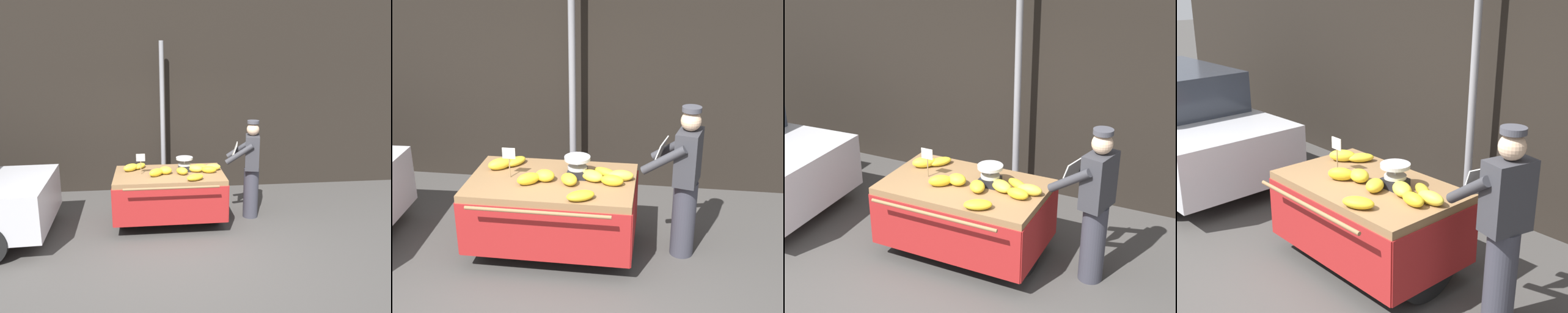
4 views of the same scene
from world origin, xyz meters
The scene contains 17 objects.
ground_plane centered at (0.00, 0.00, 0.00)m, with size 60.00×60.00×0.00m, color #423F3D.
back_wall centered at (0.00, 3.03, 1.97)m, with size 16.00×0.24×3.93m, color black.
street_pole centered at (-0.10, 2.60, 1.52)m, with size 0.09×0.09×3.05m, color gray.
banana_cart centered at (-0.06, 1.02, 0.66)m, with size 1.81×1.30×0.89m.
weighing_scale centered at (0.20, 1.12, 1.01)m, with size 0.28×0.28×0.24m.
price_sign centered at (-0.52, 1.00, 1.14)m, with size 0.14×0.01×0.34m.
banana_bunch_0 centered at (0.37, 1.04, 0.95)m, with size 0.16×0.26×0.12m, color yellow.
banana_bunch_1 centered at (-0.55, 1.34, 0.94)m, with size 0.14×0.28×0.09m, color yellow.
banana_bunch_2 centered at (-0.28, 0.86, 0.96)m, with size 0.12×0.25×0.13m, color gold.
banana_bunch_3 centered at (0.14, 0.92, 0.95)m, with size 0.16×0.22×0.11m, color gold.
banana_bunch_4 centered at (-0.69, 1.21, 0.96)m, with size 0.14×0.28×0.12m, color yellow.
banana_bunch_5 centered at (0.32, 0.57, 0.94)m, with size 0.15×0.29×0.10m, color gold.
banana_bunch_6 centered at (0.67, 1.09, 0.95)m, with size 0.13×0.27×0.12m, color yellow.
banana_bunch_7 centered at (0.59, 0.95, 0.95)m, with size 0.13×0.24×0.11m, color gold.
banana_bunch_8 centered at (-0.12, 0.96, 0.96)m, with size 0.17×0.21×0.13m, color yellow.
banana_bunch_9 centered at (0.50, 1.18, 0.94)m, with size 0.11×0.29×0.09m, color gold.
vendor_person centered at (1.35, 1.18, 0.87)m, with size 0.66×0.61×1.71m.
Camera 2 is at (1.03, -3.95, 3.23)m, focal length 47.80 mm.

